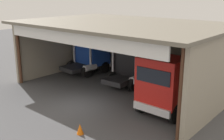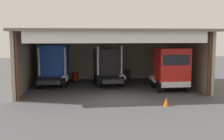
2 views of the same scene
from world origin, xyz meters
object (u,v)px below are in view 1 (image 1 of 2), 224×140
at_px(truck_blue_yard_outside, 91,51).
at_px(traffic_cone, 80,129).
at_px(oil_drum, 123,66).
at_px(truck_black_left_bay, 133,62).
at_px(truck_red_center_bay, 164,85).
at_px(tool_cart, 167,77).

relative_size(truck_blue_yard_outside, traffic_cone, 7.82).
bearing_deg(oil_drum, truck_blue_yard_outside, -127.69).
height_order(truck_black_left_bay, truck_red_center_bay, truck_black_left_bay).
bearing_deg(truck_black_left_bay, oil_drum, 136.37).
relative_size(truck_black_left_bay, tool_cart, 4.58).
bearing_deg(traffic_cone, truck_black_left_bay, 108.93).
relative_size(truck_black_left_bay, truck_red_center_bay, 1.09).
xyz_separation_m(oil_drum, traffic_cone, (5.91, -10.99, -0.15)).
bearing_deg(truck_blue_yard_outside, oil_drum, 56.69).
xyz_separation_m(truck_blue_yard_outside, oil_drum, (1.86, 2.41, -1.48)).
bearing_deg(truck_black_left_bay, traffic_cone, -73.85).
bearing_deg(traffic_cone, truck_red_center_bay, 68.62).
height_order(tool_cart, traffic_cone, tool_cart).
distance_m(oil_drum, traffic_cone, 12.48).
height_order(truck_black_left_bay, traffic_cone, truck_black_left_bay).
bearing_deg(tool_cart, truck_blue_yard_outside, -166.17).
bearing_deg(truck_blue_yard_outside, truck_black_left_bay, 1.83).
distance_m(truck_red_center_bay, tool_cart, 6.20).
distance_m(truck_black_left_bay, traffic_cone, 8.97).
distance_m(truck_red_center_bay, oil_drum, 10.02).
bearing_deg(truck_red_center_bay, oil_drum, -37.96).
bearing_deg(traffic_cone, tool_cart, 94.78).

